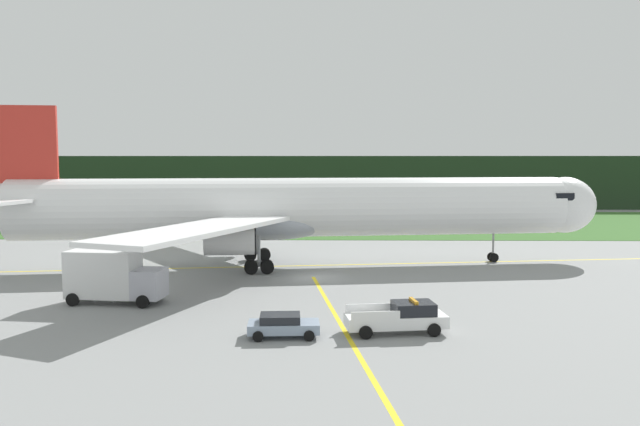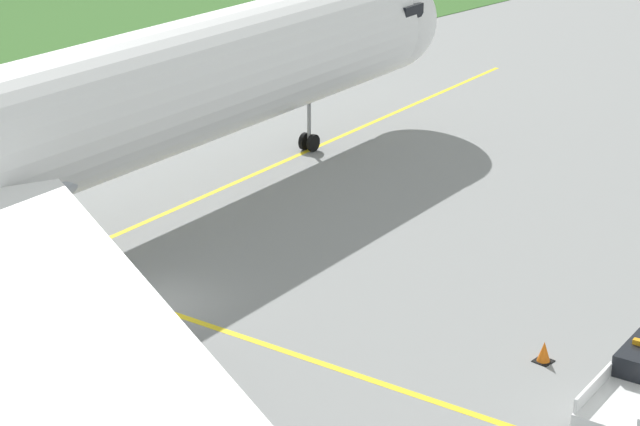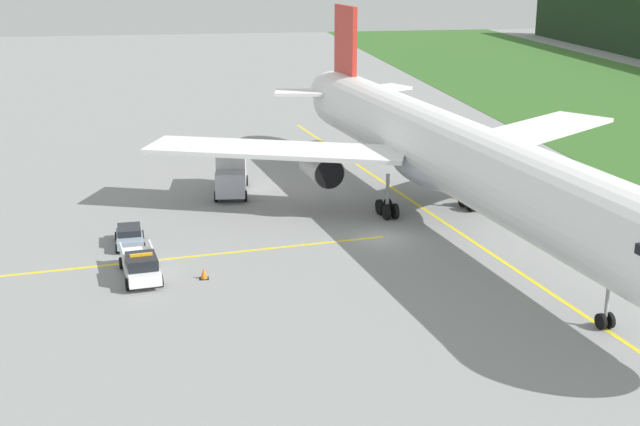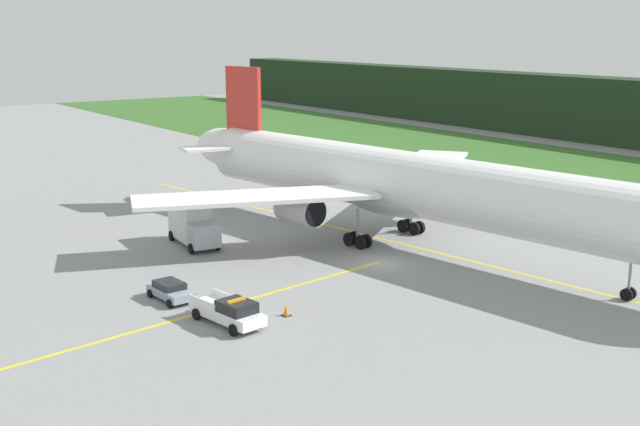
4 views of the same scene
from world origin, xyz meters
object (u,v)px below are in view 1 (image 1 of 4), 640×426
(catering_truck, at_px, (112,276))
(staff_car, at_px, (283,325))
(apron_cone, at_px, (404,310))
(airliner, at_px, (290,209))
(ops_pickup_truck, at_px, (400,317))

(catering_truck, bearing_deg, staff_car, -32.60)
(catering_truck, bearing_deg, apron_cone, -8.98)
(staff_car, xyz_separation_m, apron_cone, (7.38, 4.85, -0.35))
(airliner, distance_m, ops_pickup_truck, 24.14)
(ops_pickup_truck, xyz_separation_m, catering_truck, (-19.19, 7.04, 1.02))
(airliner, relative_size, ops_pickup_truck, 10.18)
(apron_cone, bearing_deg, airliner, 114.81)
(staff_car, height_order, apron_cone, staff_car)
(airliner, bearing_deg, staff_car, -87.13)
(ops_pickup_truck, relative_size, apron_cone, 8.27)
(airliner, xyz_separation_m, apron_cone, (8.55, -18.48, -5.04))
(airliner, relative_size, catering_truck, 8.91)
(ops_pickup_truck, distance_m, apron_cone, 3.99)
(airliner, distance_m, catering_truck, 19.38)
(catering_truck, height_order, staff_car, catering_truck)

